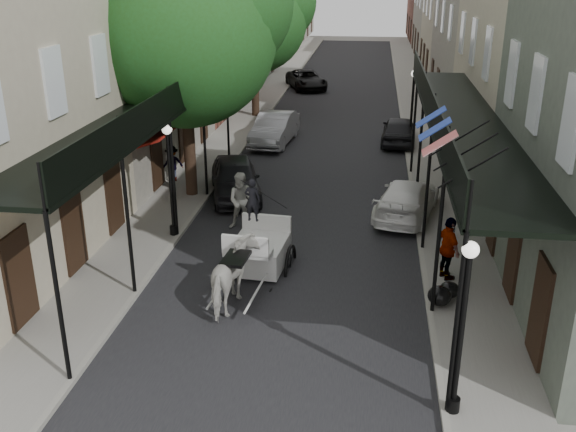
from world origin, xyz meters
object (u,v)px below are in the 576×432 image
(lamppost_right_far, at_px, (412,108))
(car_right_near, at_px, (407,199))
(lamppost_left, at_px, (170,179))
(pedestrian_walking, at_px, (242,201))
(tree_far, at_px, (261,14))
(car_left_far, at_px, (306,80))
(tree_near, at_px, (195,24))
(car_left_near, at_px, (235,178))
(carriage, at_px, (262,226))
(pedestrian_sidewalk_left, at_px, (172,164))
(car_left_mid, at_px, (274,129))
(lamppost_right_near, at_px, (462,327))
(car_right_far, at_px, (399,130))
(pedestrian_sidewalk_right, at_px, (448,249))
(horse, at_px, (235,276))

(lamppost_right_far, distance_m, car_right_near, 9.12)
(lamppost_left, relative_size, pedestrian_walking, 1.86)
(tree_far, bearing_deg, car_left_far, 80.03)
(tree_near, bearing_deg, lamppost_left, -88.66)
(lamppost_left, distance_m, car_left_near, 4.57)
(car_left_far, bearing_deg, car_right_near, -96.23)
(carriage, height_order, pedestrian_sidewalk_left, carriage)
(tree_near, relative_size, car_left_mid, 2.06)
(pedestrian_sidewalk_left, bearing_deg, lamppost_right_near, 89.30)
(pedestrian_walking, height_order, car_right_near, pedestrian_walking)
(car_left_near, bearing_deg, tree_near, 166.40)
(pedestrian_walking, distance_m, car_left_near, 3.29)
(car_right_far, bearing_deg, car_right_near, 93.56)
(tree_near, distance_m, car_left_far, 24.13)
(pedestrian_walking, bearing_deg, tree_far, 93.12)
(car_left_near, bearing_deg, car_left_mid, 72.25)
(car_left_far, distance_m, car_right_near, 25.31)
(car_left_mid, bearing_deg, lamppost_right_near, -66.49)
(car_left_mid, bearing_deg, pedestrian_sidewalk_right, -58.37)
(pedestrian_walking, bearing_deg, lamppost_left, -157.30)
(tree_near, bearing_deg, lamppost_right_far, 43.31)
(tree_near, relative_size, carriage, 3.19)
(car_left_mid, relative_size, car_left_far, 0.98)
(tree_near, xyz_separation_m, pedestrian_walking, (2.20, -3.10, -5.49))
(car_left_mid, bearing_deg, pedestrian_sidewalk_left, -110.06)
(car_left_far, bearing_deg, lamppost_right_far, -87.08)
(pedestrian_walking, height_order, pedestrian_sidewalk_right, pedestrian_walking)
(pedestrian_sidewalk_right, bearing_deg, car_left_mid, 2.90)
(tree_near, height_order, car_left_far, tree_near)
(horse, bearing_deg, car_left_mid, -79.88)
(car_left_near, bearing_deg, lamppost_right_far, 32.45)
(lamppost_left, distance_m, lamppost_right_far, 14.53)
(lamppost_left, relative_size, car_right_far, 0.90)
(tree_far, relative_size, car_right_far, 2.09)
(lamppost_left, relative_size, car_right_near, 0.82)
(carriage, bearing_deg, lamppost_right_near, -47.75)
(lamppost_left, distance_m, horse, 5.33)
(tree_far, bearing_deg, car_left_near, -84.54)
(horse, relative_size, pedestrian_walking, 1.07)
(carriage, bearing_deg, lamppost_right_far, 74.71)
(tree_near, xyz_separation_m, lamppost_right_far, (8.30, 7.82, -4.44))
(horse, xyz_separation_m, car_right_near, (4.72, 7.26, -0.25))
(car_left_far, bearing_deg, tree_near, -114.32)
(pedestrian_sidewalk_left, bearing_deg, lamppost_right_far, 176.45)
(pedestrian_walking, height_order, car_right_far, pedestrian_walking)
(lamppost_right_far, bearing_deg, lamppost_right_near, -90.00)
(lamppost_right_near, height_order, lamppost_left, same)
(pedestrian_walking, distance_m, car_right_near, 5.93)
(pedestrian_sidewalk_right, xyz_separation_m, car_right_near, (-0.92, 5.09, -0.39))
(car_left_near, bearing_deg, pedestrian_walking, -89.37)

